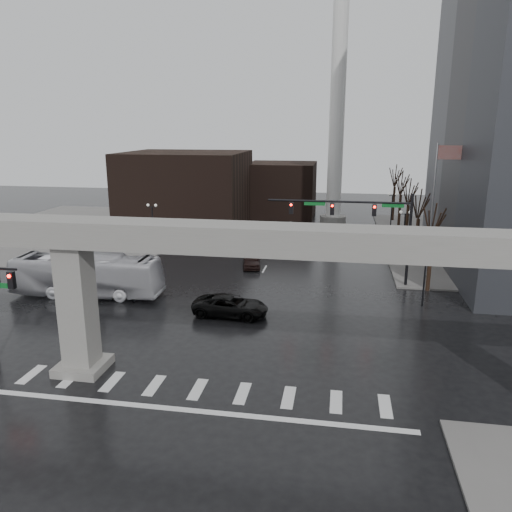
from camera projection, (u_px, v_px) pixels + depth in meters
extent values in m
plane|color=black|center=(203.00, 380.00, 27.16)|extent=(160.00, 160.00, 0.00)
cube|color=slate|center=(507.00, 246.00, 57.21)|extent=(28.00, 36.00, 0.15)
cube|color=slate|center=(86.00, 230.00, 65.71)|extent=(28.00, 36.00, 0.15)
cube|color=gray|center=(199.00, 237.00, 25.13)|extent=(48.00, 2.20, 1.40)
cube|color=gray|center=(78.00, 309.00, 27.38)|extent=(1.60, 1.60, 7.30)
cube|color=gray|center=(83.00, 366.00, 28.24)|extent=(2.60, 2.60, 0.50)
cube|color=black|center=(186.00, 189.00, 68.22)|extent=(16.00, 14.00, 10.00)
cube|color=black|center=(282.00, 189.00, 76.05)|extent=(10.00, 10.00, 8.00)
cylinder|color=white|center=(337.00, 113.00, 66.23)|extent=(2.00, 2.00, 30.00)
cylinder|color=gray|center=(333.00, 220.00, 69.88)|extent=(3.60, 3.60, 1.20)
cylinder|color=black|center=(409.00, 241.00, 41.98)|extent=(0.24, 0.24, 8.00)
cylinder|color=black|center=(338.00, 202.00, 42.15)|extent=(12.00, 0.18, 0.18)
cube|color=black|center=(374.00, 210.00, 41.82)|extent=(0.35, 0.30, 1.00)
cube|color=black|center=(332.00, 209.00, 42.39)|extent=(0.35, 0.30, 1.00)
cube|color=black|center=(291.00, 208.00, 42.97)|extent=(0.35, 0.30, 1.00)
sphere|color=#FF0C05|center=(375.00, 207.00, 41.57)|extent=(0.20, 0.20, 0.20)
cube|color=#0E6223|center=(393.00, 205.00, 41.46)|extent=(1.80, 0.05, 0.35)
cube|color=#0E6223|center=(315.00, 203.00, 42.52)|extent=(1.80, 0.05, 0.35)
cylinder|color=black|center=(1.00, 269.00, 28.15)|extent=(2.00, 0.14, 0.14)
cube|color=black|center=(12.00, 280.00, 28.21)|extent=(0.35, 0.30, 1.00)
cylinder|color=silver|center=(432.00, 212.00, 44.16)|extent=(0.12, 0.12, 12.00)
cube|color=red|center=(449.00, 152.00, 42.68)|extent=(2.00, 0.03, 1.20)
cylinder|color=black|center=(425.00, 276.00, 37.69)|extent=(0.14, 0.14, 4.80)
cube|color=black|center=(427.00, 246.00, 37.10)|extent=(0.90, 0.06, 0.06)
sphere|color=silver|center=(421.00, 243.00, 37.12)|extent=(0.32, 0.32, 0.32)
sphere|color=silver|center=(434.00, 244.00, 36.97)|extent=(0.32, 0.32, 0.32)
cylinder|color=black|center=(404.00, 237.00, 51.04)|extent=(0.14, 0.14, 4.80)
cube|color=black|center=(405.00, 214.00, 50.44)|extent=(0.90, 0.06, 0.06)
sphere|color=silver|center=(401.00, 212.00, 50.47)|extent=(0.32, 0.32, 0.32)
sphere|color=silver|center=(410.00, 212.00, 50.32)|extent=(0.32, 0.32, 0.32)
cylinder|color=black|center=(391.00, 214.00, 64.39)|extent=(0.14, 0.14, 4.80)
cube|color=black|center=(393.00, 196.00, 63.79)|extent=(0.90, 0.06, 0.06)
sphere|color=silver|center=(389.00, 194.00, 63.81)|extent=(0.32, 0.32, 0.32)
sphere|color=silver|center=(396.00, 194.00, 63.67)|extent=(0.32, 0.32, 0.32)
cylinder|color=black|center=(92.00, 260.00, 42.11)|extent=(0.14, 0.14, 4.80)
cube|color=black|center=(90.00, 233.00, 41.51)|extent=(0.90, 0.06, 0.06)
sphere|color=silver|center=(85.00, 231.00, 41.53)|extent=(0.32, 0.32, 0.32)
sphere|color=silver|center=(95.00, 231.00, 41.38)|extent=(0.32, 0.32, 0.32)
cylinder|color=black|center=(153.00, 228.00, 55.45)|extent=(0.14, 0.14, 4.80)
cube|color=black|center=(152.00, 207.00, 54.86)|extent=(0.90, 0.06, 0.06)
sphere|color=silver|center=(148.00, 205.00, 54.88)|extent=(0.32, 0.32, 0.32)
sphere|color=silver|center=(156.00, 205.00, 54.73)|extent=(0.32, 0.32, 0.32)
cylinder|color=black|center=(190.00, 208.00, 68.80)|extent=(0.14, 0.14, 4.80)
cube|color=black|center=(190.00, 191.00, 68.20)|extent=(0.90, 0.06, 0.06)
sphere|color=silver|center=(186.00, 189.00, 68.23)|extent=(0.32, 0.32, 0.32)
sphere|color=silver|center=(193.00, 190.00, 68.08)|extent=(0.32, 0.32, 0.32)
cylinder|color=black|center=(430.00, 264.00, 41.37)|extent=(0.34, 0.34, 4.55)
cylinder|color=black|center=(434.00, 220.00, 40.43)|extent=(0.12, 1.52, 2.98)
cylinder|color=black|center=(439.00, 222.00, 40.64)|extent=(0.83, 1.14, 2.51)
cylinder|color=black|center=(416.00, 242.00, 48.99)|extent=(0.34, 0.34, 4.66)
cylinder|color=black|center=(420.00, 204.00, 48.02)|extent=(0.12, 1.55, 3.05)
cylinder|color=black|center=(424.00, 206.00, 48.24)|extent=(0.85, 1.16, 2.57)
cylinder|color=black|center=(407.00, 226.00, 56.60)|extent=(0.34, 0.34, 4.76)
cylinder|color=black|center=(409.00, 192.00, 55.61)|extent=(0.12, 1.59, 3.11)
cylinder|color=black|center=(414.00, 194.00, 55.83)|extent=(0.86, 1.18, 2.62)
cylinder|color=black|center=(399.00, 214.00, 64.22)|extent=(0.34, 0.34, 4.87)
cylinder|color=black|center=(402.00, 183.00, 63.20)|extent=(0.12, 1.62, 3.18)
cylinder|color=black|center=(405.00, 184.00, 63.42)|extent=(0.88, 1.20, 2.68)
cylinder|color=black|center=(393.00, 204.00, 71.83)|extent=(0.34, 0.34, 4.97)
cylinder|color=black|center=(395.00, 175.00, 70.79)|extent=(0.12, 1.65, 3.25)
cylinder|color=black|center=(399.00, 177.00, 71.02)|extent=(0.89, 1.23, 2.74)
imported|color=black|center=(230.00, 306.00, 36.19)|extent=(5.56, 2.77, 1.51)
imported|color=silver|center=(87.00, 275.00, 40.29)|extent=(12.34, 3.36, 3.41)
imported|color=black|center=(252.00, 260.00, 48.72)|extent=(2.32, 4.31, 1.39)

